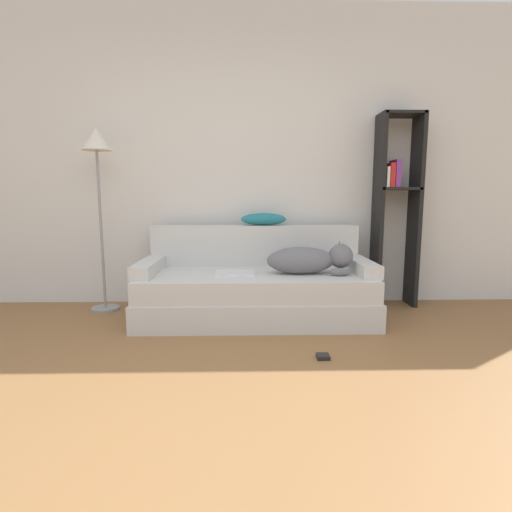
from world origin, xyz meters
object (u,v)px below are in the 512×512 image
Objects in this scene: dog at (310,259)px; throw_pillow at (264,219)px; floor_lamp at (97,164)px; bookshelf at (396,201)px; couch at (256,296)px; laptop at (235,273)px; power_adapter at (323,357)px.

dog is 0.65m from throw_pillow.
throw_pillow is 0.26× the size of floor_lamp.
bookshelf is (1.20, 0.01, 0.16)m from throw_pillow.
floor_lamp reaches higher than couch.
bookshelf is at bearing 2.65° from floor_lamp.
floor_lamp reaches higher than dog.
couch is 0.27m from laptop.
laptop is at bearing -162.29° from bookshelf.
bookshelf is at bearing 16.39° from laptop.
laptop is at bearing -179.80° from dog.
dog is 1.06m from bookshelf.
laptop is 0.78× the size of throw_pillow.
couch is 0.72m from throw_pillow.
couch is 2.72× the size of dog.
power_adapter is at bearing -125.11° from bookshelf.
couch is 1.20× the size of floor_lamp.
couch is 0.54m from dog.
bookshelf reaches higher than power_adapter.
bookshelf is at bearing 54.89° from power_adapter.
couch is at bearing -162.97° from bookshelf.
dog is 1.70× the size of throw_pillow.
floor_lamp is at bearing -175.52° from throw_pillow.
laptop is at bearing 125.76° from power_adapter.
throw_pillow reaches higher than power_adapter.
laptop is 1.50m from floor_lamp.
couch is 1.09× the size of bookshelf.
throw_pillow is 0.24× the size of bookshelf.
couch is at bearing 171.09° from dog.
dog reaches higher than couch.
bookshelf is (1.45, 0.46, 0.56)m from laptop.
dog is 0.40× the size of bookshelf.
bookshelf is 1.10× the size of floor_lamp.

